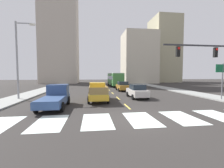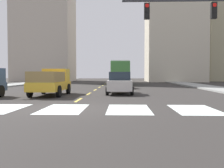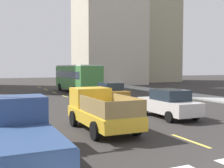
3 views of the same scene
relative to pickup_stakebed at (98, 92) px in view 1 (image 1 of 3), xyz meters
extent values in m
plane|color=#2F2C2A|center=(2.58, -7.71, -0.94)|extent=(160.00, 160.00, 0.00)
cube|color=gray|center=(14.79, 10.29, -0.86)|extent=(3.15, 110.00, 0.15)
cube|color=gray|center=(-9.64, 10.29, -0.86)|extent=(3.15, 110.00, 0.15)
cube|color=silver|center=(-3.22, -7.71, -0.93)|extent=(1.87, 3.41, 0.01)
cube|color=silver|center=(-0.32, -7.71, -0.93)|extent=(1.87, 3.41, 0.01)
cube|color=silver|center=(2.58, -7.71, -0.93)|extent=(1.87, 3.41, 0.01)
cube|color=silver|center=(5.47, -7.71, -0.93)|extent=(1.87, 3.41, 0.01)
cube|color=silver|center=(8.37, -7.71, -0.93)|extent=(1.87, 3.41, 0.01)
cube|color=#E0C349|center=(2.58, -3.71, -0.93)|extent=(0.16, 2.40, 0.01)
cube|color=#E0C349|center=(2.58, 1.29, -0.93)|extent=(0.16, 2.40, 0.01)
cube|color=#E0C349|center=(2.58, 6.29, -0.93)|extent=(0.16, 2.40, 0.01)
cube|color=#E0C349|center=(2.58, 11.29, -0.93)|extent=(0.16, 2.40, 0.01)
cube|color=#E0C349|center=(2.58, 16.29, -0.93)|extent=(0.16, 2.40, 0.01)
cube|color=#E0C349|center=(2.58, 21.29, -0.93)|extent=(0.16, 2.40, 0.01)
cube|color=#E0C349|center=(2.58, 26.29, -0.93)|extent=(0.16, 2.40, 0.01)
cube|color=#E0C349|center=(2.58, 31.29, -0.93)|extent=(0.16, 2.40, 0.01)
cube|color=gold|center=(0.00, -0.44, -0.26)|extent=(1.96, 5.20, 0.56)
cube|color=gold|center=(0.00, 1.26, 0.52)|extent=(1.84, 1.60, 1.00)
cube|color=#19232D|center=(0.00, 1.70, 0.70)|extent=(1.72, 0.08, 0.56)
cube|color=gold|center=(0.00, -1.39, 0.05)|extent=(1.84, 3.30, 0.06)
cylinder|color=black|center=(-0.98, 1.12, -0.54)|extent=(0.22, 0.80, 0.80)
cylinder|color=black|center=(0.98, 1.12, -0.54)|extent=(0.22, 0.80, 0.80)
cylinder|color=black|center=(-0.98, -2.00, -0.54)|extent=(0.22, 0.80, 0.80)
cylinder|color=black|center=(0.98, -2.00, -0.54)|extent=(0.22, 0.80, 0.80)
cube|color=olive|center=(-0.90, -1.39, 0.43)|extent=(0.06, 3.17, 0.70)
cube|color=olive|center=(0.90, -1.39, 0.43)|extent=(0.06, 3.17, 0.70)
cube|color=olive|center=(0.00, -2.97, 0.43)|extent=(1.80, 0.06, 0.70)
cube|color=navy|center=(-3.95, -3.52, -0.26)|extent=(1.96, 5.20, 0.56)
cube|color=navy|center=(-3.95, -1.82, 0.52)|extent=(1.84, 1.60, 1.00)
cube|color=#19232D|center=(-3.95, -1.38, 0.70)|extent=(1.72, 0.08, 0.56)
cube|color=navy|center=(-3.95, -4.47, 0.05)|extent=(1.84, 3.30, 0.06)
cylinder|color=black|center=(-4.93, -1.96, -0.54)|extent=(0.22, 0.80, 0.80)
cylinder|color=black|center=(-2.97, -1.96, -0.54)|extent=(0.22, 0.80, 0.80)
cylinder|color=black|center=(-4.93, -5.08, -0.54)|extent=(0.22, 0.80, 0.80)
cylinder|color=black|center=(-2.97, -5.08, -0.54)|extent=(0.22, 0.80, 0.80)
cube|color=#3C7B3A|center=(4.98, 19.68, 0.91)|extent=(2.50, 10.80, 2.70)
cube|color=#19232D|center=(4.98, 19.68, 1.26)|extent=(2.52, 9.94, 0.80)
cube|color=silver|center=(4.98, 19.68, 2.32)|extent=(2.40, 10.37, 0.12)
cylinder|color=black|center=(3.73, 23.03, -0.44)|extent=(0.22, 1.00, 1.00)
cylinder|color=black|center=(6.23, 23.03, -0.44)|extent=(0.22, 1.00, 1.00)
cylinder|color=black|center=(3.73, 16.71, -0.44)|extent=(0.22, 1.00, 1.00)
cylinder|color=black|center=(6.23, 16.71, -0.44)|extent=(0.22, 1.00, 1.00)
cube|color=beige|center=(5.01, 1.21, -0.24)|extent=(1.80, 4.40, 0.76)
cube|color=#1E2833|center=(5.01, 1.06, 0.46)|extent=(1.58, 2.11, 0.64)
cylinder|color=black|center=(4.11, 2.57, -0.62)|extent=(0.22, 0.64, 0.64)
cylinder|color=black|center=(5.91, 2.57, -0.62)|extent=(0.22, 0.64, 0.64)
cylinder|color=black|center=(4.11, -0.16, -0.62)|extent=(0.22, 0.64, 0.64)
cylinder|color=black|center=(5.91, -0.16, -0.62)|extent=(0.22, 0.64, 0.64)
cube|color=#AD7728|center=(4.87, 9.66, -0.24)|extent=(1.80, 4.40, 0.76)
cube|color=#1E2833|center=(4.87, 9.51, 0.46)|extent=(1.58, 2.11, 0.64)
cylinder|color=black|center=(3.97, 11.02, -0.62)|extent=(0.22, 0.64, 0.64)
cylinder|color=black|center=(5.77, 11.02, -0.62)|extent=(0.22, 0.64, 0.64)
cylinder|color=black|center=(3.97, 8.30, -0.62)|extent=(0.22, 0.64, 0.64)
cylinder|color=black|center=(5.77, 8.30, -0.62)|extent=(0.22, 0.64, 0.64)
cube|color=#2D2D33|center=(9.50, -5.37, 4.46)|extent=(8.64, 0.12, 0.12)
cube|color=black|center=(9.93, -5.37, 3.91)|extent=(0.28, 0.24, 0.84)
cylinder|color=red|center=(9.93, -5.50, 4.17)|extent=(0.20, 0.04, 0.20)
cylinder|color=black|center=(9.93, -5.50, 3.91)|extent=(0.20, 0.04, 0.20)
cylinder|color=black|center=(9.93, -5.50, 3.65)|extent=(0.20, 0.04, 0.20)
cube|color=black|center=(6.47, -5.37, 3.91)|extent=(0.28, 0.24, 0.84)
cylinder|color=red|center=(6.47, -5.50, 4.17)|extent=(0.20, 0.04, 0.20)
cylinder|color=black|center=(6.47, -5.50, 3.91)|extent=(0.20, 0.04, 0.20)
cylinder|color=black|center=(6.47, -5.50, 3.65)|extent=(0.20, 0.04, 0.20)
cylinder|color=slate|center=(14.11, -1.83, 1.16)|extent=(0.12, 0.12, 4.20)
cube|color=#125A36|center=(14.06, -1.85, 2.71)|extent=(1.70, 0.06, 0.90)
cylinder|color=gray|center=(-9.18, 1.57, 3.56)|extent=(0.20, 0.20, 9.00)
cube|color=gray|center=(-8.28, 1.57, 7.86)|extent=(1.80, 0.10, 0.10)
cube|color=silver|center=(-7.38, 1.57, 7.76)|extent=(0.60, 0.28, 0.16)
cube|color=#B8AC9D|center=(-11.49, 37.23, 21.69)|extent=(11.98, 9.79, 45.25)
cube|color=beige|center=(15.77, 34.83, 7.78)|extent=(11.06, 10.43, 17.44)
cube|color=tan|center=(27.99, 40.83, 11.68)|extent=(9.59, 11.61, 25.24)
camera|label=1|loc=(-0.62, -17.20, 2.01)|focal=24.19mm
camera|label=2|loc=(5.17, -19.34, 0.64)|focal=42.27mm
camera|label=3|loc=(-5.15, -12.93, 2.11)|focal=45.44mm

